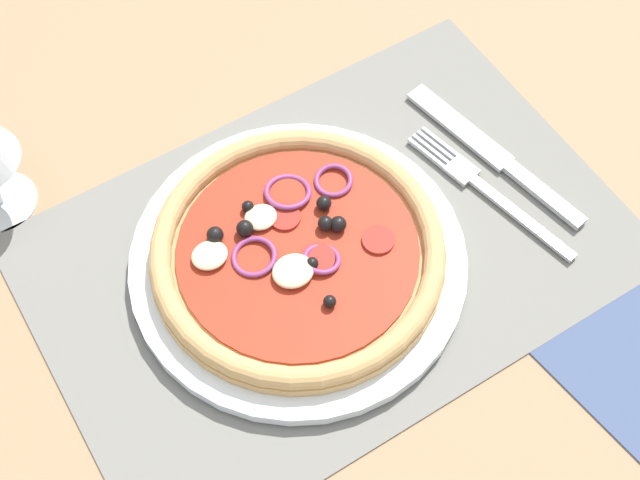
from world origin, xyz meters
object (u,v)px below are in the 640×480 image
(fork, at_px, (482,186))
(knife, at_px, (492,153))
(pizza, at_px, (300,255))
(plate, at_px, (301,266))

(fork, bearing_deg, knife, -62.86)
(pizza, relative_size, knife, 1.21)
(plate, height_order, fork, plate)
(plate, xyz_separation_m, fork, (0.18, -0.01, -0.00))
(plate, xyz_separation_m, pizza, (-0.00, 0.00, 0.02))
(plate, xyz_separation_m, knife, (0.21, 0.01, -0.00))
(plate, relative_size, pizza, 1.15)
(plate, height_order, pizza, pizza)
(plate, relative_size, knife, 1.39)
(plate, distance_m, pizza, 0.02)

